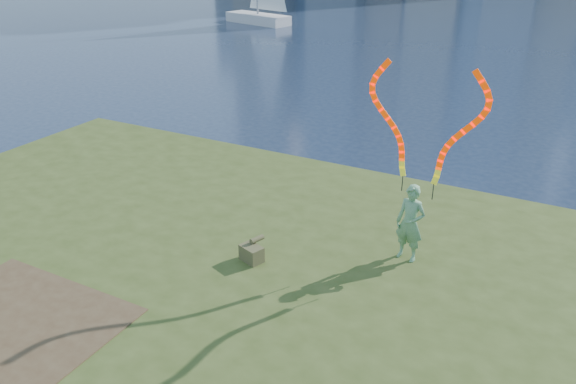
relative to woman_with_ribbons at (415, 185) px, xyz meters
The scene contains 5 objects.
ground 3.83m from the woman_with_ribbons, 145.21° to the right, with size 320.00×320.00×0.00m, color #19253E.
grassy_knoll 5.17m from the woman_with_ribbons, 122.08° to the right, with size 20.00×18.00×0.80m.
woman_with_ribbons is the anchor object (origin of this frame).
canvas_bag 3.13m from the woman_with_ribbons, 150.00° to the right, with size 0.48×0.54×0.39m.
sailboat 34.37m from the woman_with_ribbons, 125.16° to the left, with size 5.63×2.99×8.49m.
Camera 1 is at (4.76, -7.05, 6.24)m, focal length 35.00 mm.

